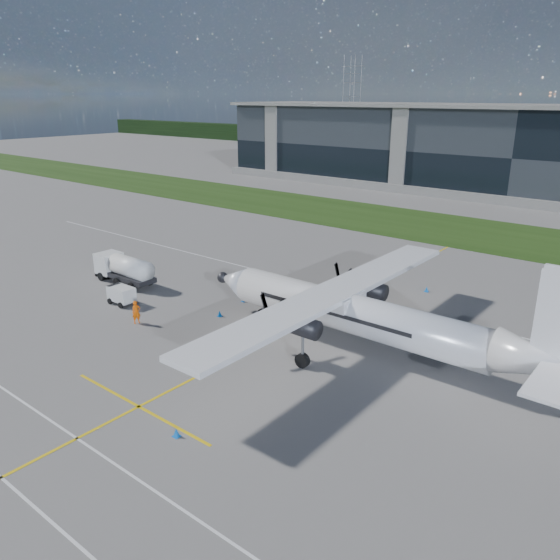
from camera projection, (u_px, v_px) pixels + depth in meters
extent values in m
plane|color=#605E5B|center=(428.00, 241.00, 67.48)|extent=(400.00, 400.00, 0.00)
cube|color=#1F3B10|center=(453.00, 229.00, 73.37)|extent=(400.00, 18.00, 0.04)
cube|color=black|center=(530.00, 154.00, 94.52)|extent=(120.00, 20.00, 15.00)
cube|color=yellow|center=(302.00, 322.00, 43.60)|extent=(0.20, 70.00, 0.01)
imported|color=#F25907|center=(136.00, 311.00, 43.09)|extent=(0.87, 1.02, 2.13)
cone|color=blue|center=(427.00, 289.00, 50.24)|extent=(0.36, 0.36, 0.50)
cone|color=blue|center=(176.00, 432.00, 28.97)|extent=(0.36, 0.36, 0.50)
cone|color=blue|center=(220.00, 313.00, 44.67)|extent=(0.36, 0.36, 0.50)
cone|color=blue|center=(244.00, 299.00, 47.84)|extent=(0.36, 0.36, 0.50)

